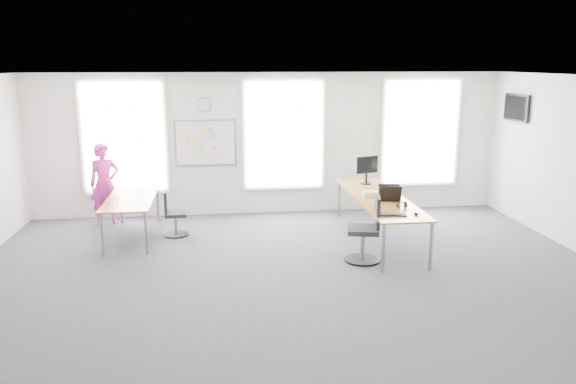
{
  "coord_description": "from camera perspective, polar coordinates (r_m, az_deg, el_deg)",
  "views": [
    {
      "loc": [
        -1.08,
        -7.8,
        3.22
      ],
      "look_at": [
        0.04,
        1.2,
        1.1
      ],
      "focal_mm": 35.0,
      "sensor_mm": 36.0,
      "label": 1
    }
  ],
  "objects": [
    {
      "name": "floor",
      "position": [
        8.51,
        0.71,
        -9.08
      ],
      "size": [
        10.0,
        10.0,
        0.0
      ],
      "primitive_type": "plane",
      "color": "#2B2B30",
      "rests_on": "ground"
    },
    {
      "name": "ceiling",
      "position": [
        7.88,
        0.78,
        11.55
      ],
      "size": [
        10.0,
        10.0,
        0.0
      ],
      "primitive_type": "plane",
      "rotation": [
        3.14,
        0.0,
        0.0
      ],
      "color": "silver",
      "rests_on": "ground"
    },
    {
      "name": "wall_back",
      "position": [
        11.97,
        -1.88,
        4.89
      ],
      "size": [
        10.0,
        0.0,
        10.0
      ],
      "primitive_type": "plane",
      "rotation": [
        1.57,
        0.0,
        0.0
      ],
      "color": "white",
      "rests_on": "ground"
    },
    {
      "name": "wall_front",
      "position": [
        4.31,
        8.14,
        -10.5
      ],
      "size": [
        10.0,
        0.0,
        10.0
      ],
      "primitive_type": "plane",
      "rotation": [
        -1.57,
        0.0,
        0.0
      ],
      "color": "white",
      "rests_on": "ground"
    },
    {
      "name": "window_left",
      "position": [
        12.02,
        -16.32,
        5.36
      ],
      "size": [
        1.6,
        0.06,
        2.2
      ],
      "primitive_type": "cube",
      "color": "silver",
      "rests_on": "wall_back"
    },
    {
      "name": "window_mid",
      "position": [
        11.95,
        -0.43,
        5.84
      ],
      "size": [
        1.6,
        0.06,
        2.2
      ],
      "primitive_type": "cube",
      "color": "silver",
      "rests_on": "wall_back"
    },
    {
      "name": "window_right",
      "position": [
        12.65,
        13.26,
        5.9
      ],
      "size": [
        1.6,
        0.06,
        2.2
      ],
      "primitive_type": "cube",
      "color": "silver",
      "rests_on": "wall_back"
    },
    {
      "name": "desk_right",
      "position": [
        10.35,
        9.24,
        -0.77
      ],
      "size": [
        0.89,
        3.34,
        0.81
      ],
      "color": "#BD6730",
      "rests_on": "ground"
    },
    {
      "name": "desk_left",
      "position": [
        10.77,
        -15.61,
        -0.83
      ],
      "size": [
        0.85,
        2.12,
        0.77
      ],
      "color": "#BD6730",
      "rests_on": "ground"
    },
    {
      "name": "chair_right",
      "position": [
        9.28,
        8.01,
        -4.13
      ],
      "size": [
        0.6,
        0.59,
        1.11
      ],
      "rotation": [
        0.0,
        0.0,
        -1.78
      ],
      "color": "black",
      "rests_on": "ground"
    },
    {
      "name": "chair_left",
      "position": [
        10.77,
        -11.61,
        -2.41
      ],
      "size": [
        0.46,
        0.46,
        0.87
      ],
      "rotation": [
        0.0,
        0.0,
        1.64
      ],
      "color": "black",
      "rests_on": "ground"
    },
    {
      "name": "person",
      "position": [
        11.83,
        -18.12,
        0.79
      ],
      "size": [
        0.7,
        0.58,
        1.64
      ],
      "primitive_type": "imported",
      "rotation": [
        0.0,
        0.0,
        0.37
      ],
      "color": "#C4248D",
      "rests_on": "ground"
    },
    {
      "name": "whiteboard",
      "position": [
        11.89,
        -8.38,
        4.94
      ],
      "size": [
        1.2,
        0.03,
        0.9
      ],
      "primitive_type": "cube",
      "color": "white",
      "rests_on": "wall_back"
    },
    {
      "name": "wall_clock",
      "position": [
        11.81,
        -8.51,
        8.79
      ],
      "size": [
        0.3,
        0.04,
        0.3
      ],
      "primitive_type": "cylinder",
      "rotation": [
        1.57,
        0.0,
        0.0
      ],
      "color": "gray",
      "rests_on": "wall_back"
    },
    {
      "name": "tv",
      "position": [
        12.4,
        22.21,
        7.94
      ],
      "size": [
        0.06,
        0.9,
        0.55
      ],
      "primitive_type": "cube",
      "color": "black",
      "rests_on": "wall_right"
    },
    {
      "name": "keyboard",
      "position": [
        9.14,
        10.68,
        -2.29
      ],
      "size": [
        0.45,
        0.25,
        0.02
      ],
      "primitive_type": "cube",
      "rotation": [
        0.0,
        0.0,
        -0.26
      ],
      "color": "black",
      "rests_on": "desk_right"
    },
    {
      "name": "mouse",
      "position": [
        9.23,
        12.87,
        -2.15
      ],
      "size": [
        0.11,
        0.14,
        0.04
      ],
      "primitive_type": "ellipsoid",
      "rotation": [
        0.0,
        0.0,
        0.33
      ],
      "color": "black",
      "rests_on": "desk_right"
    },
    {
      "name": "lens_cap",
      "position": [
        9.46,
        11.6,
        -1.84
      ],
      "size": [
        0.07,
        0.07,
        0.01
      ],
      "primitive_type": "cylinder",
      "rotation": [
        0.0,
        0.0,
        0.16
      ],
      "color": "black",
      "rests_on": "desk_right"
    },
    {
      "name": "headphones",
      "position": [
        9.65,
        11.43,
        -1.28
      ],
      "size": [
        0.17,
        0.09,
        0.1
      ],
      "rotation": [
        0.0,
        0.0,
        0.1
      ],
      "color": "black",
      "rests_on": "desk_right"
    },
    {
      "name": "laptop_sleeve",
      "position": [
        9.98,
        10.29,
        -0.13
      ],
      "size": [
        0.39,
        0.27,
        0.3
      ],
      "rotation": [
        0.0,
        0.0,
        -0.2
      ],
      "color": "black",
      "rests_on": "desk_right"
    },
    {
      "name": "paper_stack",
      "position": [
        10.31,
        8.46,
        -0.2
      ],
      "size": [
        0.32,
        0.25,
        0.1
      ],
      "primitive_type": "cube",
      "rotation": [
        0.0,
        0.0,
        -0.08
      ],
      "color": "#F0E8BE",
      "rests_on": "desk_right"
    },
    {
      "name": "monitor",
      "position": [
        11.3,
        8.0,
        2.48
      ],
      "size": [
        0.49,
        0.22,
        0.56
      ],
      "rotation": [
        0.0,
        0.0,
        0.34
      ],
      "color": "black",
      "rests_on": "desk_right"
    }
  ]
}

